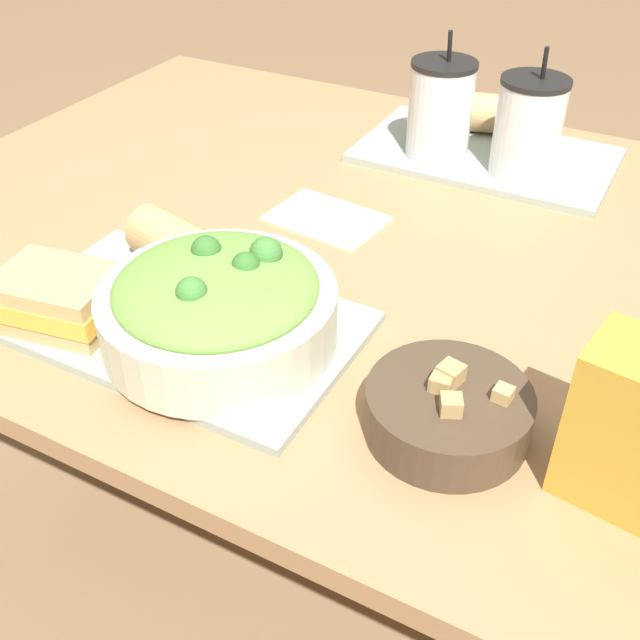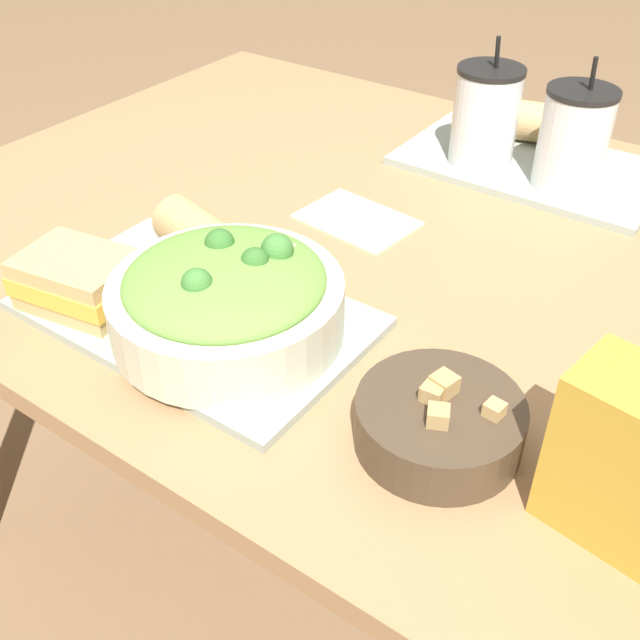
# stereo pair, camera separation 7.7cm
# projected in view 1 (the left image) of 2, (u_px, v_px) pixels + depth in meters

# --- Properties ---
(ground_plane) EXTENTS (12.00, 12.00, 0.00)m
(ground_plane) POSITION_uv_depth(u_px,v_px,m) (353.00, 547.00, 1.51)
(ground_plane) COLOR #846647
(dining_table) EXTENTS (1.43, 1.03, 0.73)m
(dining_table) POSITION_uv_depth(u_px,v_px,m) (364.00, 281.00, 1.12)
(dining_table) COLOR #A37A51
(dining_table) RESTS_ON ground_plane
(tray_near) EXTENTS (0.42, 0.25, 0.01)m
(tray_near) POSITION_uv_depth(u_px,v_px,m) (182.00, 323.00, 0.89)
(tray_near) COLOR #99A89E
(tray_near) RESTS_ON dining_table
(tray_far) EXTENTS (0.42, 0.25, 0.01)m
(tray_far) POSITION_uv_depth(u_px,v_px,m) (485.00, 155.00, 1.26)
(tray_far) COLOR #99A89E
(tray_far) RESTS_ON dining_table
(salad_bowl) EXTENTS (0.27, 0.27, 0.11)m
(salad_bowl) POSITION_uv_depth(u_px,v_px,m) (219.00, 304.00, 0.83)
(salad_bowl) COLOR beige
(salad_bowl) RESTS_ON tray_near
(soup_bowl) EXTENTS (0.17, 0.17, 0.07)m
(soup_bowl) POSITION_uv_depth(u_px,v_px,m) (448.00, 410.00, 0.74)
(soup_bowl) COLOR #473828
(soup_bowl) RESTS_ON dining_table
(sandwich_near) EXTENTS (0.15, 0.12, 0.06)m
(sandwich_near) POSITION_uv_depth(u_px,v_px,m) (59.00, 298.00, 0.86)
(sandwich_near) COLOR tan
(sandwich_near) RESTS_ON tray_near
(baguette_near) EXTENTS (0.16, 0.10, 0.07)m
(baguette_near) POSITION_uv_depth(u_px,v_px,m) (183.00, 248.00, 0.95)
(baguette_near) COLOR tan
(baguette_near) RESTS_ON tray_near
(baguette_far) EXTENTS (0.15, 0.10, 0.07)m
(baguette_far) POSITION_uv_depth(u_px,v_px,m) (506.00, 115.00, 1.30)
(baguette_far) COLOR tan
(baguette_far) RESTS_ON tray_far
(drink_cup_dark) EXTENTS (0.11, 0.11, 0.20)m
(drink_cup_dark) POSITION_uv_depth(u_px,v_px,m) (439.00, 112.00, 1.21)
(drink_cup_dark) COLOR silver
(drink_cup_dark) RESTS_ON tray_far
(drink_cup_red) EXTENTS (0.11, 0.11, 0.20)m
(drink_cup_red) POSITION_uv_depth(u_px,v_px,m) (528.00, 130.00, 1.16)
(drink_cup_red) COLOR silver
(drink_cup_red) RESTS_ON tray_far
(napkin_folded) EXTENTS (0.17, 0.13, 0.00)m
(napkin_folded) POSITION_uv_depth(u_px,v_px,m) (327.00, 218.00, 1.10)
(napkin_folded) COLOR white
(napkin_folded) RESTS_ON dining_table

